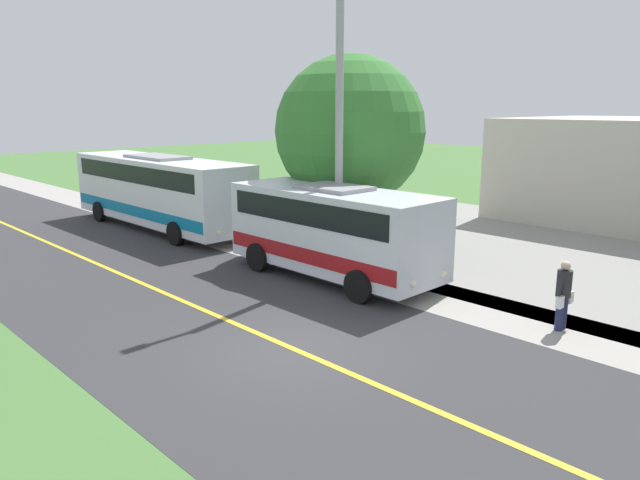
{
  "coord_description": "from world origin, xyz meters",
  "views": [
    {
      "loc": [
        7.86,
        8.93,
        5.12
      ],
      "look_at": [
        -3.5,
        -2.71,
        1.4
      ],
      "focal_mm": 33.12,
      "sensor_mm": 36.0,
      "label": 1
    }
  ],
  "objects_px": {
    "pedestrian_with_bags": "(563,293)",
    "street_light_pole": "(337,115)",
    "transit_bus_rear": "(159,189)",
    "tree_curbside": "(350,131)",
    "shuttle_bus_front": "(334,227)"
  },
  "relations": [
    {
      "from": "transit_bus_rear",
      "to": "street_light_pole",
      "type": "distance_m",
      "value": 10.56
    },
    {
      "from": "pedestrian_with_bags",
      "to": "street_light_pole",
      "type": "bearing_deg",
      "value": -87.01
    },
    {
      "from": "shuttle_bus_front",
      "to": "street_light_pole",
      "type": "bearing_deg",
      "value": -145.38
    },
    {
      "from": "transit_bus_rear",
      "to": "street_light_pole",
      "type": "relative_size",
      "value": 1.2
    },
    {
      "from": "tree_curbside",
      "to": "transit_bus_rear",
      "type": "bearing_deg",
      "value": -70.93
    },
    {
      "from": "transit_bus_rear",
      "to": "pedestrian_with_bags",
      "type": "bearing_deg",
      "value": 92.4
    },
    {
      "from": "shuttle_bus_front",
      "to": "street_light_pole",
      "type": "distance_m",
      "value": 3.33
    },
    {
      "from": "shuttle_bus_front",
      "to": "transit_bus_rear",
      "type": "distance_m",
      "value": 10.33
    },
    {
      "from": "shuttle_bus_front",
      "to": "tree_curbside",
      "type": "relative_size",
      "value": 1.03
    },
    {
      "from": "pedestrian_with_bags",
      "to": "tree_curbside",
      "type": "relative_size",
      "value": 0.24
    },
    {
      "from": "transit_bus_rear",
      "to": "tree_curbside",
      "type": "relative_size",
      "value": 1.55
    },
    {
      "from": "pedestrian_with_bags",
      "to": "shuttle_bus_front",
      "type": "bearing_deg",
      "value": -83.75
    },
    {
      "from": "street_light_pole",
      "to": "tree_curbside",
      "type": "relative_size",
      "value": 1.29
    },
    {
      "from": "shuttle_bus_front",
      "to": "pedestrian_with_bags",
      "type": "xyz_separation_m",
      "value": [
        -0.74,
        6.73,
        -0.66
      ]
    },
    {
      "from": "shuttle_bus_front",
      "to": "transit_bus_rear",
      "type": "bearing_deg",
      "value": -90.11
    }
  ]
}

